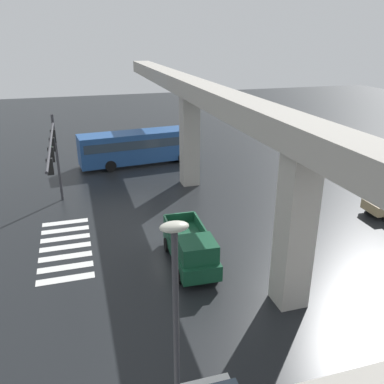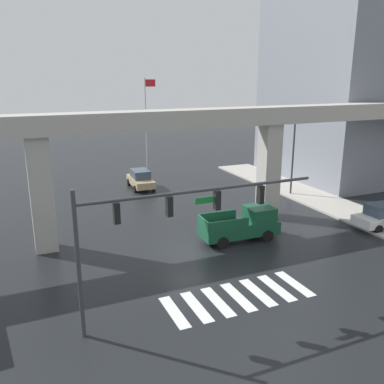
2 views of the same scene
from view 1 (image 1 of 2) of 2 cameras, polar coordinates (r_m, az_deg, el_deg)
name	(u,v)px [view 1 (image 1 of 2)]	position (r m, az deg, el deg)	size (l,w,h in m)	color
ground_plane	(172,233)	(24.48, -2.85, -5.80)	(120.00, 120.00, 0.00)	black
crosswalk_stripes	(65,247)	(23.99, -17.52, -7.47)	(7.15, 2.80, 0.01)	silver
elevated_overpass	(229,116)	(23.17, 5.21, 10.75)	(57.85, 1.82, 8.17)	#ADA89E
pickup_truck	(191,249)	(20.70, -0.09, -8.15)	(5.17, 2.24, 2.08)	#14472D
city_bus	(140,145)	(37.15, -7.45, 6.57)	(3.62, 11.00, 2.99)	#234C8C
traffic_signal_mast	(53,151)	(25.71, -19.09, 5.57)	(10.89, 0.32, 6.20)	#38383D
street_lamp_near_corner	(176,317)	(10.68, -2.30, -17.35)	(0.44, 0.70, 7.24)	#38383D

